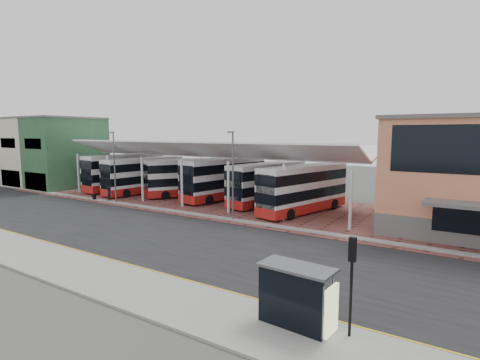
# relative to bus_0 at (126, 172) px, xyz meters

# --- Properties ---
(ground) EXTENTS (140.00, 140.00, 0.00)m
(ground) POSITION_rel_bus_0_xyz_m (20.96, -13.77, -2.50)
(ground) COLOR #434540
(road) EXTENTS (120.00, 14.00, 0.02)m
(road) POSITION_rel_bus_0_xyz_m (20.96, -14.77, -2.49)
(road) COLOR black
(road) RESTS_ON ground
(forecourt) EXTENTS (72.00, 16.00, 0.06)m
(forecourt) POSITION_rel_bus_0_xyz_m (22.96, -0.77, -2.47)
(forecourt) COLOR brown
(forecourt) RESTS_ON ground
(sidewalk) EXTENTS (120.00, 4.00, 0.14)m
(sidewalk) POSITION_rel_bus_0_xyz_m (20.96, -22.77, -2.43)
(sidewalk) COLOR gray
(sidewalk) RESTS_ON ground
(north_kerb) EXTENTS (120.00, 0.80, 0.14)m
(north_kerb) POSITION_rel_bus_0_xyz_m (20.96, -7.57, -2.43)
(north_kerb) COLOR gray
(north_kerb) RESTS_ON ground
(yellow_line_near) EXTENTS (120.00, 0.12, 0.01)m
(yellow_line_near) POSITION_rel_bus_0_xyz_m (20.96, -20.77, -2.47)
(yellow_line_near) COLOR gold
(yellow_line_near) RESTS_ON road
(yellow_line_far) EXTENTS (120.00, 0.12, 0.01)m
(yellow_line_far) POSITION_rel_bus_0_xyz_m (20.96, -20.47, -2.47)
(yellow_line_far) COLOR gold
(yellow_line_far) RESTS_ON road
(canopy) EXTENTS (37.00, 11.63, 7.07)m
(canopy) POSITION_rel_bus_0_xyz_m (14.96, 0.16, 3.30)
(canopy) COLOR silver
(canopy) RESTS_ON ground
(shop_green) EXTENTS (6.40, 10.20, 10.22)m
(shop_green) POSITION_rel_bus_0_xyz_m (-9.04, -2.80, 2.62)
(shop_green) COLOR #315F3B
(shop_green) RESTS_ON ground
(shop_cream) EXTENTS (6.40, 10.20, 10.22)m
(shop_cream) POSITION_rel_bus_0_xyz_m (-15.54, -2.80, 2.62)
(shop_cream) COLOR beige
(shop_cream) RESTS_ON ground
(shop_brick) EXTENTS (6.40, 10.20, 10.22)m
(shop_brick) POSITION_rel_bus_0_xyz_m (-22.04, -2.80, 2.62)
(shop_brick) COLOR brown
(shop_brick) RESTS_ON ground
(shop_ochre) EXTENTS (6.40, 10.20, 10.22)m
(shop_ochre) POSITION_rel_bus_0_xyz_m (-28.54, -2.80, 2.62)
(shop_ochre) COLOR tan
(shop_ochre) RESTS_ON ground
(lamp_west) EXTENTS (0.16, 0.90, 8.07)m
(lamp_west) POSITION_rel_bus_0_xyz_m (6.96, -7.50, 1.86)
(lamp_west) COLOR #535459
(lamp_west) RESTS_ON ground
(lamp_east) EXTENTS (0.16, 0.90, 8.07)m
(lamp_east) POSITION_rel_bus_0_xyz_m (22.96, -7.50, 1.86)
(lamp_east) COLOR #535459
(lamp_east) RESTS_ON ground
(bus_0) EXTENTS (3.76, 12.11, 4.91)m
(bus_0) POSITION_rel_bus_0_xyz_m (0.00, 0.00, 0.00)
(bus_0) COLOR silver
(bus_0) RESTS_ON forecourt
(bus_1) EXTENTS (4.03, 11.43, 4.61)m
(bus_1) POSITION_rel_bus_0_xyz_m (4.53, -0.85, -0.15)
(bus_1) COLOR silver
(bus_1) RESTS_ON forecourt
(bus_2) EXTENTS (8.19, 10.88, 4.63)m
(bus_2) POSITION_rel_bus_0_xyz_m (11.16, 0.73, -0.14)
(bus_2) COLOR silver
(bus_2) RESTS_ON forecourt
(bus_3) EXTENTS (4.73, 12.12, 4.87)m
(bus_3) POSITION_rel_bus_0_xyz_m (16.05, 1.11, -0.02)
(bus_3) COLOR silver
(bus_3) RESTS_ON forecourt
(bus_4) EXTENTS (4.45, 11.34, 4.56)m
(bus_4) POSITION_rel_bus_0_xyz_m (21.91, 1.07, -0.17)
(bus_4) COLOR silver
(bus_4) RESTS_ON forecourt
(bus_5) EXTENTS (5.31, 11.59, 4.66)m
(bus_5) POSITION_rel_bus_0_xyz_m (27.04, -0.94, -0.13)
(bus_5) COLOR silver
(bus_5) RESTS_ON forecourt
(pedestrian) EXTENTS (0.59, 0.73, 1.72)m
(pedestrian) POSITION_rel_bus_0_xyz_m (5.68, -7.37, -1.58)
(pedestrian) COLOR black
(pedestrian) RESTS_ON forecourt
(suitcase) EXTENTS (0.38, 0.27, 0.65)m
(suitcase) POSITION_rel_bus_0_xyz_m (3.48, -7.77, -2.12)
(suitcase) COLOR black
(suitcase) RESTS_ON forecourt
(bus_shelter) EXTENTS (3.18, 1.64, 2.47)m
(bus_shelter) POSITION_rel_bus_0_xyz_m (35.83, -22.15, -0.82)
(bus_shelter) COLOR black
(bus_shelter) RESTS_ON sidewalk
(traffic_signal_west) EXTENTS (0.26, 0.21, 3.91)m
(traffic_signal_west) POSITION_rel_bus_0_xyz_m (37.69, -21.58, 0.25)
(traffic_signal_west) COLOR black
(traffic_signal_west) RESTS_ON sidewalk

